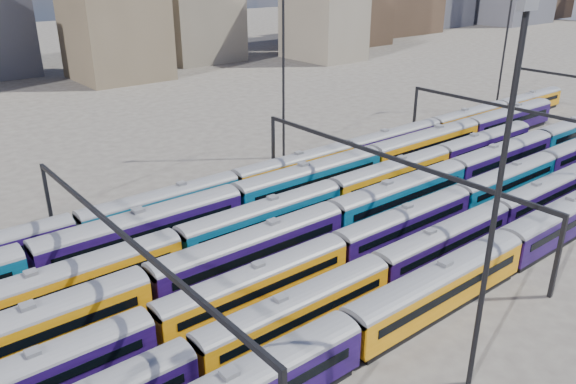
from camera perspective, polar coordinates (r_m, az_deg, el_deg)
ground at (r=58.35m, az=2.70°, el=-5.57°), size 500.00×500.00×0.00m
rake_0 at (r=56.60m, az=21.42°, el=-5.14°), size 124.05×3.03×5.09m
rake_1 at (r=56.78m, az=15.59°, el=-4.57°), size 92.58×2.72×4.55m
rake_2 at (r=59.46m, az=11.79°, el=-2.85°), size 94.71×2.78×4.66m
rake_3 at (r=52.71m, az=-3.79°, el=-5.54°), size 146.69×3.06×5.16m
rake_4 at (r=54.35m, az=-11.17°, el=-5.17°), size 120.48×2.94×4.94m
rake_5 at (r=68.84m, az=2.27°, el=1.59°), size 110.01×3.22×5.43m
rake_6 at (r=73.63m, az=0.77°, el=2.72°), size 134.70×2.82×4.73m
gantry_1 at (r=45.85m, az=-16.33°, el=-5.29°), size 0.35×40.35×8.03m
gantry_2 at (r=62.17m, az=9.75°, el=2.78°), size 0.35×40.35×8.03m
gantry_3 at (r=86.18m, az=23.32°, el=6.84°), size 0.35×40.35×8.03m
mast_2 at (r=36.22m, az=20.45°, el=-0.89°), size 1.40×0.50×25.60m
mast_3 at (r=80.62m, az=-0.48°, el=12.93°), size 1.40×0.50×25.60m
mast_5 at (r=116.00m, az=21.29°, el=14.43°), size 1.40×0.50×25.60m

